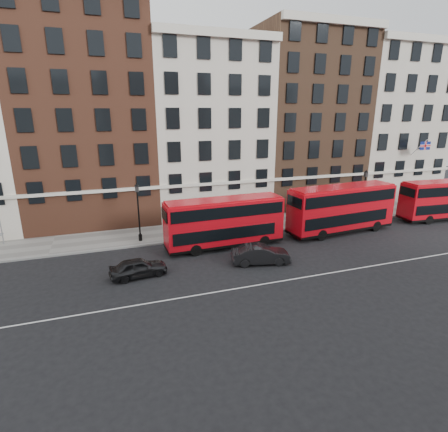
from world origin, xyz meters
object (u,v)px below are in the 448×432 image
object	(u,v)px
bus_b	(224,221)
bus_c	(341,208)
bus_d	(445,199)
car_rear	(138,268)
car_front	(261,254)
traffic_light	(434,191)

from	to	relation	value
bus_b	bus_c	world-z (taller)	bus_c
bus_d	car_rear	xyz separation A→B (m)	(-33.29, -3.55, -1.63)
bus_c	bus_d	world-z (taller)	bus_c
car_front	car_rear	bearing A→B (deg)	97.86
bus_c	traffic_light	bearing A→B (deg)	5.77
car_rear	bus_b	bearing A→B (deg)	-71.70
bus_c	traffic_light	size ratio (longest dim) A/B	3.44
bus_d	traffic_light	xyz separation A→B (m)	(1.61, 2.83, 0.12)
bus_b	car_rear	distance (m)	8.65
bus_c	bus_d	bearing A→B (deg)	-4.82
bus_c	car_front	bearing A→B (deg)	-162.64
bus_b	bus_c	distance (m)	12.04
car_front	traffic_light	bearing A→B (deg)	-62.15
bus_b	car_front	size ratio (longest dim) A/B	2.30
bus_d	car_rear	distance (m)	33.52
bus_b	car_rear	xyz separation A→B (m)	(-7.72, -3.54, -1.64)
bus_b	traffic_light	xyz separation A→B (m)	(27.17, 2.83, 0.11)
bus_b	bus_d	size ratio (longest dim) A/B	1.00
bus_b	bus_c	bearing A→B (deg)	-1.86
bus_b	traffic_light	distance (m)	27.32
car_front	traffic_light	world-z (taller)	traffic_light
bus_d	traffic_light	bearing A→B (deg)	64.73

